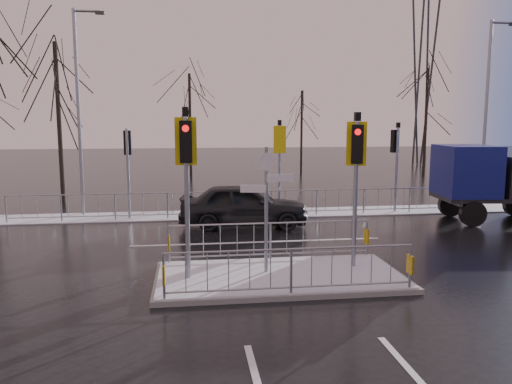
{
  "coord_description": "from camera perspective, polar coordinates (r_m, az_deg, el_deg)",
  "views": [
    {
      "loc": [
        -2.14,
        -11.56,
        3.84
      ],
      "look_at": [
        -0.23,
        2.56,
        1.8
      ],
      "focal_mm": 35.0,
      "sensor_mm": 36.0,
      "label": 1
    }
  ],
  "objects": [
    {
      "name": "ground",
      "position": [
        12.37,
        2.69,
        -9.95
      ],
      "size": [
        120.0,
        120.0,
        0.0
      ],
      "primitive_type": "plane",
      "color": "black",
      "rests_on": "ground"
    },
    {
      "name": "flatbed_truck",
      "position": [
        21.03,
        25.01,
        1.14
      ],
      "size": [
        6.51,
        2.97,
        2.92
      ],
      "color": "black",
      "rests_on": "ground"
    },
    {
      "name": "street_lamp_left",
      "position": [
        21.5,
        -19.48,
        9.43
      ],
      "size": [
        1.25,
        0.18,
        8.2
      ],
      "color": "gray",
      "rests_on": "ground"
    },
    {
      "name": "street_lamp_right",
      "position": [
        23.76,
        24.96,
        8.73
      ],
      "size": [
        1.25,
        0.18,
        8.0
      ],
      "color": "gray",
      "rests_on": "ground"
    },
    {
      "name": "traffic_island",
      "position": [
        12.26,
        2.64,
        -8.2
      ],
      "size": [
        6.0,
        3.04,
        4.15
      ],
      "color": "slate",
      "rests_on": "ground"
    },
    {
      "name": "tree_near_b",
      "position": [
        24.8,
        -21.75,
        10.6
      ],
      "size": [
        4.0,
        4.0,
        7.55
      ],
      "color": "black",
      "rests_on": "ground"
    },
    {
      "name": "lane_markings",
      "position": [
        12.06,
        2.98,
        -10.42
      ],
      "size": [
        8.0,
        11.38,
        0.01
      ],
      "color": "silver",
      "rests_on": "ground"
    },
    {
      "name": "car_far_lane",
      "position": [
        18.18,
        -1.39,
        -1.49
      ],
      "size": [
        4.82,
        2.29,
        1.59
      ],
      "primitive_type": "imported",
      "rotation": [
        0.0,
        0.0,
        1.48
      ],
      "color": "black",
      "rests_on": "ground"
    },
    {
      "name": "pylon_wires",
      "position": [
        46.27,
        17.43,
        16.74
      ],
      "size": [
        70.0,
        2.38,
        19.97
      ],
      "color": "#2D3033",
      "rests_on": "ground"
    },
    {
      "name": "tree_far_a",
      "position": [
        33.58,
        -7.57,
        9.76
      ],
      "size": [
        3.75,
        3.75,
        7.08
      ],
      "color": "black",
      "rests_on": "ground"
    },
    {
      "name": "tree_far_b",
      "position": [
        36.48,
        5.25,
        8.65
      ],
      "size": [
        3.25,
        3.25,
        6.14
      ],
      "color": "black",
      "rests_on": "ground"
    },
    {
      "name": "far_kerb_fixtures",
      "position": [
        20.0,
        -0.64,
        0.04
      ],
      "size": [
        18.0,
        0.65,
        3.83
      ],
      "color": "gray",
      "rests_on": "ground"
    },
    {
      "name": "tree_far_c",
      "position": [
        36.37,
        18.93,
        9.78
      ],
      "size": [
        4.0,
        4.0,
        7.55
      ],
      "color": "black",
      "rests_on": "ground"
    },
    {
      "name": "snow_verge",
      "position": [
        20.63,
        -1.62,
        -2.52
      ],
      "size": [
        30.0,
        2.0,
        0.04
      ],
      "primitive_type": "cube",
      "color": "white",
      "rests_on": "ground"
    }
  ]
}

